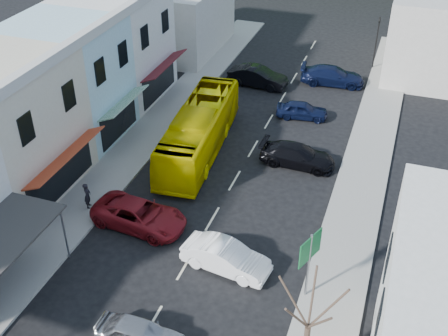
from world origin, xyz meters
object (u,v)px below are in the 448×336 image
(car_silver, at_px, (140,335))
(traffic_signal, at_px, (376,43))
(bus, at_px, (199,131))
(car_white, at_px, (226,258))
(car_red, at_px, (140,216))
(street_tree, at_px, (308,327))
(pedestrian_left, at_px, (87,195))
(direction_sign, at_px, (308,267))

(car_silver, relative_size, traffic_signal, 0.95)
(bus, bearing_deg, car_white, -67.30)
(bus, xyz_separation_m, car_red, (-0.28, -8.40, -0.85))
(car_silver, height_order, street_tree, street_tree)
(bus, distance_m, pedestrian_left, 8.85)
(pedestrian_left, bearing_deg, car_white, -123.22)
(car_silver, relative_size, car_red, 0.96)
(car_silver, bearing_deg, traffic_signal, -10.00)
(bus, bearing_deg, car_silver, -83.06)
(pedestrian_left, height_order, traffic_signal, traffic_signal)
(car_white, bearing_deg, direction_sign, -89.74)
(car_white, bearing_deg, car_red, 81.58)
(bus, relative_size, car_red, 2.52)
(street_tree, bearing_deg, car_red, 147.72)
(street_tree, distance_m, traffic_signal, 32.83)
(bus, relative_size, street_tree, 1.82)
(car_red, bearing_deg, street_tree, -116.67)
(car_silver, height_order, pedestrian_left, pedestrian_left)
(direction_sign, bearing_deg, car_red, -171.52)
(direction_sign, xyz_separation_m, street_tree, (0.86, -4.55, 1.27))
(car_silver, distance_m, car_white, 6.06)
(bus, bearing_deg, pedestrian_left, -120.44)
(street_tree, bearing_deg, car_white, 134.76)
(bus, xyz_separation_m, street_tree, (10.40, -15.15, 1.64))
(pedestrian_left, relative_size, direction_sign, 0.44)
(bus, relative_size, direction_sign, 3.02)
(car_white, xyz_separation_m, traffic_signal, (3.99, 27.69, 1.62))
(car_silver, bearing_deg, car_white, -18.39)
(car_red, relative_size, direction_sign, 1.20)
(traffic_signal, bearing_deg, bus, 56.09)
(pedestrian_left, height_order, direction_sign, direction_sign)
(car_white, distance_m, car_red, 5.85)
(direction_sign, bearing_deg, street_tree, -58.21)
(car_silver, relative_size, street_tree, 0.69)
(bus, relative_size, pedestrian_left, 6.82)
(car_silver, relative_size, direction_sign, 1.14)
(bus, bearing_deg, car_red, -97.18)
(car_red, relative_size, pedestrian_left, 2.71)
(traffic_signal, bearing_deg, car_red, 63.69)
(street_tree, relative_size, traffic_signal, 1.37)
(pedestrian_left, distance_m, street_tree, 16.01)
(pedestrian_left, distance_m, traffic_signal, 28.82)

